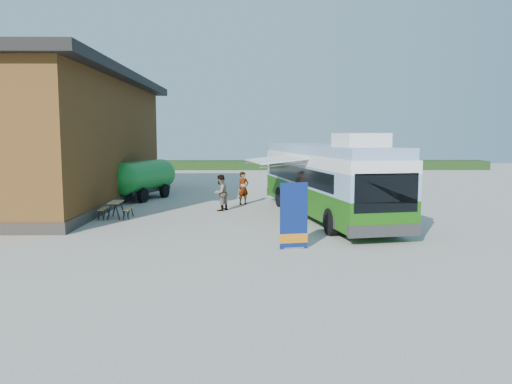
{
  "coord_description": "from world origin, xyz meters",
  "views": [
    {
      "loc": [
        0.83,
        -19.43,
        3.92
      ],
      "look_at": [
        1.09,
        2.65,
        1.4
      ],
      "focal_mm": 35.0,
      "sensor_mm": 36.0,
      "label": 1
    }
  ],
  "objects_px": {
    "bus": "(326,178)",
    "banner": "(294,222)",
    "person_a": "(243,188)",
    "slurry_tanker": "(143,177)",
    "picnic_table": "(116,206)",
    "person_b": "(220,193)"
  },
  "relations": [
    {
      "from": "banner",
      "to": "slurry_tanker",
      "type": "xyz_separation_m",
      "value": [
        -8.03,
        13.46,
        0.42
      ]
    },
    {
      "from": "picnic_table",
      "to": "slurry_tanker",
      "type": "distance_m",
      "value": 7.03
    },
    {
      "from": "banner",
      "to": "person_a",
      "type": "relative_size",
      "value": 1.24
    },
    {
      "from": "picnic_table",
      "to": "slurry_tanker",
      "type": "bearing_deg",
      "value": 89.48
    },
    {
      "from": "person_a",
      "to": "slurry_tanker",
      "type": "relative_size",
      "value": 0.3
    },
    {
      "from": "bus",
      "to": "banner",
      "type": "distance_m",
      "value": 7.09
    },
    {
      "from": "banner",
      "to": "person_a",
      "type": "distance_m",
      "value": 11.34
    },
    {
      "from": "bus",
      "to": "person_b",
      "type": "bearing_deg",
      "value": 146.66
    },
    {
      "from": "bus",
      "to": "banner",
      "type": "xyz_separation_m",
      "value": [
        -2.09,
        -6.71,
        -0.96
      ]
    },
    {
      "from": "picnic_table",
      "to": "person_a",
      "type": "relative_size",
      "value": 0.77
    },
    {
      "from": "person_a",
      "to": "slurry_tanker",
      "type": "height_order",
      "value": "slurry_tanker"
    },
    {
      "from": "person_b",
      "to": "slurry_tanker",
      "type": "bearing_deg",
      "value": -101.06
    },
    {
      "from": "bus",
      "to": "person_b",
      "type": "relative_size",
      "value": 7.07
    },
    {
      "from": "person_a",
      "to": "person_b",
      "type": "relative_size",
      "value": 0.99
    },
    {
      "from": "bus",
      "to": "slurry_tanker",
      "type": "height_order",
      "value": "bus"
    },
    {
      "from": "banner",
      "to": "slurry_tanker",
      "type": "relative_size",
      "value": 0.38
    },
    {
      "from": "banner",
      "to": "slurry_tanker",
      "type": "distance_m",
      "value": 15.68
    },
    {
      "from": "bus",
      "to": "picnic_table",
      "type": "relative_size",
      "value": 9.18
    },
    {
      "from": "slurry_tanker",
      "to": "banner",
      "type": "bearing_deg",
      "value": -39.52
    },
    {
      "from": "picnic_table",
      "to": "slurry_tanker",
      "type": "relative_size",
      "value": 0.24
    },
    {
      "from": "picnic_table",
      "to": "person_b",
      "type": "xyz_separation_m",
      "value": [
        4.81,
        2.37,
        0.34
      ]
    },
    {
      "from": "picnic_table",
      "to": "banner",
      "type": "bearing_deg",
      "value": -41.42
    }
  ]
}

